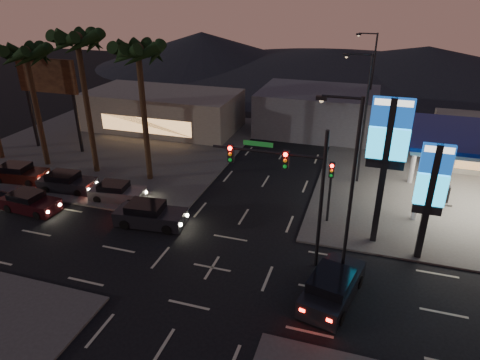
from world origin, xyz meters
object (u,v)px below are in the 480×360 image
(car_lane_b_front, at_px, (117,192))
(car_lane_b_rear, at_px, (19,174))
(pylon_sign_short, at_px, (432,185))
(suv_station, at_px, (332,287))
(pylon_sign_tall, at_px, (388,144))
(car_lane_b_mid, at_px, (67,183))
(traffic_signal_mast, at_px, (290,177))
(car_lane_a_front, at_px, (150,215))
(car_lane_a_mid, at_px, (30,202))

(car_lane_b_front, xyz_separation_m, car_lane_b_rear, (-9.24, 0.47, 0.05))
(pylon_sign_short, bearing_deg, suv_station, -130.30)
(pylon_sign_tall, distance_m, car_lane_b_mid, 23.28)
(car_lane_b_mid, bearing_deg, suv_station, -17.17)
(traffic_signal_mast, relative_size, car_lane_a_front, 1.66)
(pylon_sign_tall, height_order, suv_station, pylon_sign_tall)
(car_lane_a_front, xyz_separation_m, car_lane_b_front, (-3.98, 2.41, -0.10))
(car_lane_a_front, height_order, suv_station, suv_station)
(pylon_sign_short, xyz_separation_m, suv_station, (-4.33, -5.10, -3.91))
(suv_station, bearing_deg, car_lane_b_mid, 162.83)
(traffic_signal_mast, bearing_deg, car_lane_a_front, 172.66)
(pylon_sign_tall, bearing_deg, suv_station, -106.67)
(pylon_sign_tall, height_order, car_lane_b_mid, pylon_sign_tall)
(traffic_signal_mast, bearing_deg, pylon_sign_tall, 36.52)
(car_lane_b_mid, distance_m, car_lane_b_rear, 4.74)
(traffic_signal_mast, bearing_deg, car_lane_b_front, 164.83)
(car_lane_a_front, bearing_deg, suv_station, -17.21)
(pylon_sign_tall, bearing_deg, traffic_signal_mast, -143.48)
(traffic_signal_mast, xyz_separation_m, car_lane_a_mid, (-18.21, 0.38, -4.59))
(pylon_sign_tall, distance_m, car_lane_a_front, 15.35)
(pylon_sign_tall, distance_m, car_lane_a_mid, 23.87)
(car_lane_a_mid, bearing_deg, traffic_signal_mast, -1.20)
(car_lane_a_front, relative_size, car_lane_a_mid, 1.11)
(pylon_sign_tall, distance_m, car_lane_b_rear, 27.90)
(pylon_sign_tall, xyz_separation_m, car_lane_b_front, (-18.05, 0.10, -5.78))
(car_lane_b_front, xyz_separation_m, suv_station, (16.23, -6.20, 0.13))
(traffic_signal_mast, xyz_separation_m, suv_station, (2.92, -2.59, -4.48))
(traffic_signal_mast, height_order, suv_station, traffic_signal_mast)
(pylon_sign_short, distance_m, car_lane_a_front, 17.08)
(traffic_signal_mast, distance_m, car_lane_a_front, 10.43)
(pylon_sign_short, bearing_deg, car_lane_a_mid, -175.21)
(car_lane_b_mid, xyz_separation_m, car_lane_b_rear, (-4.74, 0.26, 0.00))
(pylon_sign_short, bearing_deg, car_lane_b_rear, 176.99)
(pylon_sign_short, distance_m, traffic_signal_mast, 7.69)
(car_lane_b_front, bearing_deg, traffic_signal_mast, -15.17)
(car_lane_a_front, xyz_separation_m, car_lane_b_mid, (-8.49, 2.61, -0.05))
(car_lane_a_mid, distance_m, car_lane_b_mid, 3.46)
(car_lane_a_mid, xyz_separation_m, car_lane_b_front, (4.90, 3.23, -0.03))
(pylon_sign_tall, height_order, car_lane_a_mid, pylon_sign_tall)
(pylon_sign_short, relative_size, suv_station, 1.37)
(car_lane_b_mid, bearing_deg, pylon_sign_short, -2.98)
(suv_station, bearing_deg, car_lane_a_mid, 171.99)
(suv_station, bearing_deg, traffic_signal_mast, 138.37)
(traffic_signal_mast, distance_m, car_lane_b_mid, 18.78)
(car_lane_b_front, bearing_deg, car_lane_b_mid, 177.39)
(suv_station, bearing_deg, car_lane_b_front, 159.09)
(traffic_signal_mast, height_order, car_lane_b_front, traffic_signal_mast)
(pylon_sign_short, distance_m, suv_station, 7.75)
(car_lane_b_front, distance_m, suv_station, 17.37)
(traffic_signal_mast, xyz_separation_m, car_lane_a_front, (-9.33, 1.20, -4.52))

